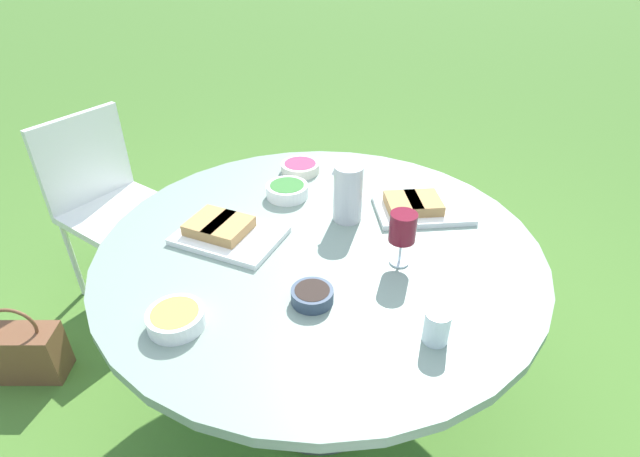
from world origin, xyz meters
TOP-DOWN VIEW (x-y plane):
  - ground_plane at (0.00, 0.00)m, footprint 40.00×40.00m
  - dining_table at (0.00, 0.00)m, footprint 1.44×1.44m
  - chair_near_left at (1.01, -0.72)m, footprint 0.60×0.60m
  - water_pitcher at (-0.10, -0.15)m, footprint 0.11×0.10m
  - wine_glass at (-0.25, 0.10)m, footprint 0.08×0.08m
  - platter_bread_main at (0.31, -0.04)m, footprint 0.40×0.35m
  - platter_charcuterie at (-0.35, -0.20)m, footprint 0.35×0.25m
  - bowl_fries at (0.38, 0.37)m, footprint 0.15×0.15m
  - bowl_salad at (0.12, -0.31)m, footprint 0.16×0.16m
  - bowl_olives at (0.02, 0.28)m, footprint 0.12×0.12m
  - bowl_dip_red at (0.08, -0.52)m, footprint 0.16×0.16m
  - cup_water_near at (-0.29, 0.43)m, footprint 0.07×0.07m
  - handbag at (1.22, -0.11)m, footprint 0.30×0.14m

SIDE VIEW (x-z plane):
  - ground_plane at x=0.00m, z-range 0.00..0.00m
  - handbag at x=1.22m, z-range -0.06..0.31m
  - chair_near_left at x=1.01m, z-range 0.08..0.97m
  - dining_table at x=0.00m, z-range 0.27..1.02m
  - bowl_dip_red at x=0.08m, z-range 0.75..0.79m
  - platter_bread_main at x=0.31m, z-range 0.74..0.80m
  - platter_charcuterie at x=-0.35m, z-range 0.74..0.80m
  - bowl_olives at x=0.02m, z-range 0.75..0.79m
  - bowl_fries at x=0.38m, z-range 0.75..0.80m
  - bowl_salad at x=0.12m, z-range 0.75..0.80m
  - cup_water_near at x=-0.29m, z-range 0.75..0.84m
  - water_pitcher at x=-0.10m, z-range 0.75..0.95m
  - wine_glass at x=-0.25m, z-range 0.79..0.96m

